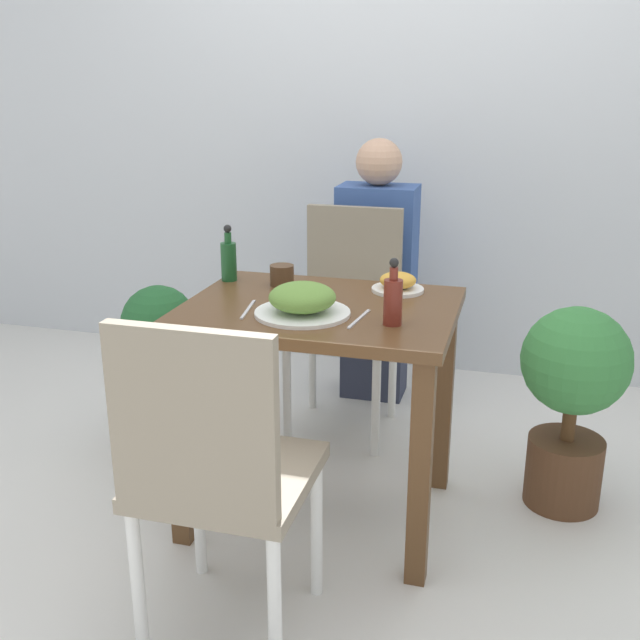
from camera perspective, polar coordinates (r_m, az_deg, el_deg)
The scene contains 15 objects.
ground_plane at distance 2.65m, azimuth -0.00°, elevation -14.28°, with size 16.00×16.00×0.00m, color silver.
wall_back at distance 3.66m, azimuth 6.43°, elevation 16.15°, with size 8.00×0.05×2.60m.
dining_table at distance 2.38m, azimuth -0.00°, elevation -2.09°, with size 0.84×0.66×0.74m.
chair_near at distance 1.86m, azimuth -7.95°, elevation -11.02°, with size 0.42×0.42×0.91m.
chair_far at distance 3.07m, azimuth 2.09°, elevation 1.06°, with size 0.42×0.42×0.91m.
food_plate at distance 2.23m, azimuth -1.35°, elevation 1.48°, with size 0.29×0.29×0.10m.
side_plate at distance 2.49m, azimuth 5.95°, elevation 2.81°, with size 0.17×0.17×0.06m.
drink_cup at distance 2.55m, azimuth -2.92°, elevation 3.42°, with size 0.08×0.08×0.07m.
sauce_bottle at distance 2.14m, azimuth 5.58°, elevation 1.59°, with size 0.05×0.05×0.20m.
condiment_bottle at distance 2.62m, azimuth -6.97°, elevation 4.63°, with size 0.05×0.05×0.20m.
fork_utensil at distance 2.30m, azimuth -5.50°, elevation 0.81°, with size 0.04×0.19×0.00m.
spoon_utensil at distance 2.20m, azimuth 2.99°, elevation 0.08°, with size 0.03×0.18×0.00m.
potted_plant_left at distance 3.01m, azimuth -12.02°, elevation -2.64°, with size 0.29×0.29×0.65m.
potted_plant_right at distance 2.64m, azimuth 18.69°, elevation -5.10°, with size 0.36×0.36×0.71m.
person_figure at distance 3.36m, azimuth 4.32°, elevation 3.59°, with size 0.34×0.22×1.17m.
Camera 1 is at (0.60, -2.15, 1.42)m, focal length 42.00 mm.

